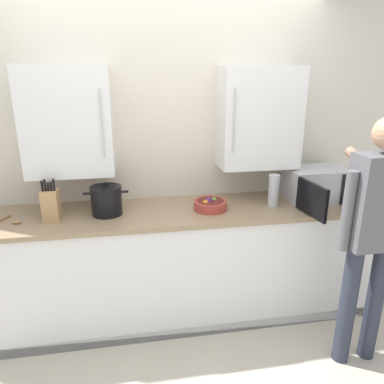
% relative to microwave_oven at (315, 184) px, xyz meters
% --- Properties ---
extents(back_wall_tiled, '(4.13, 0.44, 2.87)m').
position_rel_microwave_oven_xyz_m(back_wall_tiled, '(-1.18, 0.29, 0.40)').
color(back_wall_tiled, beige).
rests_on(back_wall_tiled, ground_plane).
extents(counter_unit, '(3.19, 0.66, 0.94)m').
position_rel_microwave_oven_xyz_m(counter_unit, '(-1.18, -0.03, -0.60)').
color(counter_unit, white).
rests_on(counter_unit, ground_plane).
extents(microwave_oven, '(0.51, 0.70, 0.26)m').
position_rel_microwave_oven_xyz_m(microwave_oven, '(0.00, 0.00, 0.00)').
color(microwave_oven, '#B7BABF').
rests_on(microwave_oven, counter_unit).
extents(wooden_spoon, '(0.22, 0.20, 0.02)m').
position_rel_microwave_oven_xyz_m(wooden_spoon, '(-2.34, -0.09, -0.12)').
color(wooden_spoon, '#A37547').
rests_on(wooden_spoon, counter_unit).
extents(stock_pot, '(0.32, 0.23, 0.24)m').
position_rel_microwave_oven_xyz_m(stock_pot, '(-1.66, -0.04, -0.02)').
color(stock_pot, black).
rests_on(stock_pot, counter_unit).
extents(fruit_bowl, '(0.25, 0.25, 0.10)m').
position_rel_microwave_oven_xyz_m(fruit_bowl, '(-0.89, -0.08, -0.09)').
color(fruit_bowl, '#AD3D33').
rests_on(fruit_bowl, counter_unit).
extents(thermos_flask, '(0.09, 0.09, 0.25)m').
position_rel_microwave_oven_xyz_m(thermos_flask, '(-0.39, -0.08, -0.00)').
color(thermos_flask, '#B7BABF').
rests_on(thermos_flask, counter_unit).
extents(knife_block, '(0.11, 0.15, 0.30)m').
position_rel_microwave_oven_xyz_m(knife_block, '(-2.04, -0.07, -0.02)').
color(knife_block, tan).
rests_on(knife_block, counter_unit).
extents(person_figure, '(0.44, 0.55, 1.70)m').
position_rel_microwave_oven_xyz_m(person_figure, '(0.02, -0.73, -0.06)').
color(person_figure, '#282D3D').
rests_on(person_figure, ground_plane).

